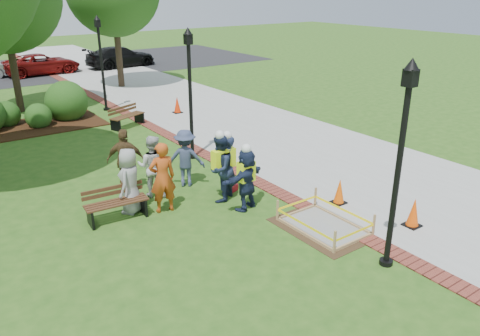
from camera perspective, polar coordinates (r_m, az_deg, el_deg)
ground at (r=11.47m, az=1.47°, el=-6.97°), size 100.00×100.00×0.00m
sidewalk at (r=21.87m, az=-3.87°, el=6.91°), size 6.00×60.00×0.02m
brick_edging at (r=20.41m, az=-11.66°, el=5.48°), size 0.50×60.00×0.03m
mulch_bed at (r=20.99m, az=-25.87°, el=4.21°), size 7.00×3.00×0.05m
parking_lot at (r=35.98m, az=-25.86°, el=10.56°), size 36.00×12.00×0.01m
wet_concrete_pad at (r=11.41m, az=10.20°, el=-6.16°), size 1.72×2.31×0.55m
bench_near at (r=12.00m, az=-14.75°, el=-4.97°), size 1.56×0.63×0.83m
bench_far at (r=19.83m, az=-13.54°, el=5.63°), size 1.64×1.07×0.85m
cone_front at (r=11.99m, az=20.40°, el=-5.17°), size 0.38×0.38×0.75m
cone_back at (r=12.68m, az=12.02°, el=-2.86°), size 0.36×0.36×0.71m
cone_far at (r=21.64m, az=-7.66°, el=7.60°), size 0.39×0.39×0.76m
toolbox at (r=13.24m, az=-1.03°, el=-2.48°), size 0.42×0.32×0.18m
lamp_near at (r=9.40m, az=18.97°, el=1.80°), size 0.28×0.28×4.26m
lamp_mid at (r=15.26m, az=-6.12°, el=10.04°), size 0.28×0.28×4.26m
lamp_far at (r=22.49m, az=-16.60°, el=12.92°), size 0.28×0.28×4.26m
shrub_c at (r=21.05m, az=-23.17°, el=4.62°), size 1.07×1.07×1.07m
shrub_d at (r=21.92m, az=-20.14°, el=5.65°), size 1.80×1.80×1.80m
shrub_e at (r=21.80m, az=-26.40°, el=4.64°), size 1.13×1.13×1.13m
casual_person_a at (r=12.10m, az=-13.27°, el=-1.54°), size 0.64×0.63×1.70m
casual_person_b at (r=11.93m, az=-9.43°, el=-1.18°), size 0.64×0.47×1.85m
casual_person_c at (r=12.92m, az=-10.60°, el=0.21°), size 0.65×0.62×1.72m
casual_person_d at (r=13.37m, az=-13.73°, el=0.87°), size 0.69×0.63×1.81m
casual_person_e at (r=13.46m, az=-6.66°, el=1.19°), size 0.64×0.59×1.68m
hivis_worker_a at (r=11.93m, az=0.76°, el=-1.10°), size 0.59×0.46×1.77m
hivis_worker_b at (r=12.83m, az=-1.56°, el=0.63°), size 0.63×0.57×1.81m
hivis_worker_c at (r=12.40m, az=-2.43°, el=0.19°), size 0.69×0.63×1.97m
parked_car_c at (r=34.02m, az=-22.86°, el=10.50°), size 2.25×4.57×1.45m
parked_car_d at (r=35.43m, az=-14.23°, el=11.87°), size 2.58×4.99×1.56m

